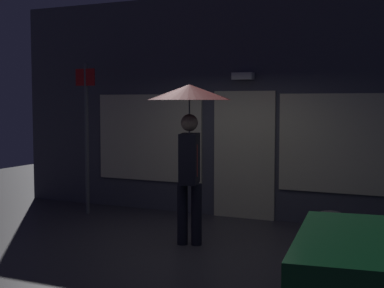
% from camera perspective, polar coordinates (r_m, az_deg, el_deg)
% --- Properties ---
extents(ground_plane, '(18.00, 18.00, 0.00)m').
position_cam_1_polar(ground_plane, '(7.88, -0.19, -10.51)').
color(ground_plane, '#38353A').
extents(building_facade, '(9.29, 0.48, 3.89)m').
position_cam_1_polar(building_facade, '(9.79, 5.66, 3.76)').
color(building_facade, '#4C4C56').
rests_on(building_facade, ground).
extents(person_with_umbrella, '(1.17, 1.17, 2.26)m').
position_cam_1_polar(person_with_umbrella, '(7.79, -0.26, 2.77)').
color(person_with_umbrella, black).
rests_on(person_with_umbrella, ground).
extents(street_sign_post, '(0.40, 0.07, 2.70)m').
position_cam_1_polar(street_sign_post, '(10.19, -10.69, 1.46)').
color(street_sign_post, '#595B60').
rests_on(street_sign_post, ground).
extents(sidewalk_bollard, '(0.29, 0.29, 0.46)m').
position_cam_1_polar(sidewalk_bollard, '(8.24, 13.89, -8.34)').
color(sidewalk_bollard, slate).
rests_on(sidewalk_bollard, ground).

